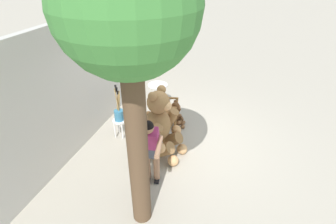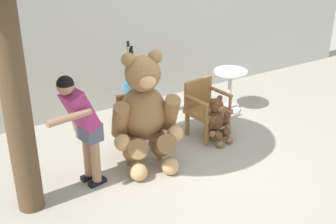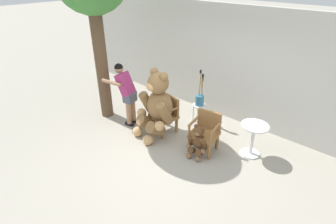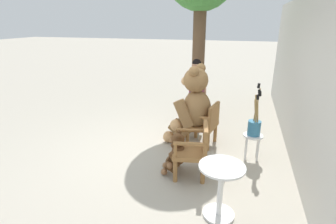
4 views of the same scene
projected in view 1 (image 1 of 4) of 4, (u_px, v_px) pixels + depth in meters
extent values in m
plane|color=#A8A091|center=(188.00, 142.00, 6.27)|extent=(60.00, 60.00, 0.00)
cube|color=beige|center=(91.00, 76.00, 6.16)|extent=(10.00, 0.16, 2.80)
cube|color=olive|center=(152.00, 137.00, 5.76)|extent=(0.65, 0.62, 0.07)
cylinder|color=olive|center=(156.00, 153.00, 5.61)|extent=(0.07, 0.07, 0.37)
cylinder|color=olive|center=(166.00, 142.00, 5.96)|extent=(0.07, 0.07, 0.37)
cylinder|color=olive|center=(139.00, 148.00, 5.78)|extent=(0.07, 0.07, 0.37)
cylinder|color=olive|center=(150.00, 137.00, 6.13)|extent=(0.07, 0.07, 0.37)
cube|color=olive|center=(143.00, 125.00, 5.73)|extent=(0.52, 0.16, 0.42)
cylinder|color=olive|center=(146.00, 133.00, 5.44)|extent=(0.15, 0.48, 0.06)
cylinder|color=olive|center=(155.00, 140.00, 5.41)|extent=(0.05, 0.05, 0.22)
cylinder|color=olive|center=(158.00, 122.00, 5.82)|extent=(0.15, 0.48, 0.06)
cylinder|color=olive|center=(166.00, 128.00, 5.79)|extent=(0.05, 0.05, 0.22)
cube|color=olive|center=(168.00, 111.00, 6.71)|extent=(0.64, 0.61, 0.07)
cylinder|color=olive|center=(175.00, 124.00, 6.61)|extent=(0.07, 0.07, 0.37)
cylinder|color=olive|center=(177.00, 114.00, 7.00)|extent=(0.07, 0.07, 0.37)
cylinder|color=olive|center=(159.00, 123.00, 6.65)|extent=(0.07, 0.07, 0.37)
cylinder|color=olive|center=(161.00, 113.00, 7.05)|extent=(0.07, 0.07, 0.37)
cube|color=olive|center=(159.00, 102.00, 6.61)|extent=(0.52, 0.15, 0.42)
cylinder|color=olive|center=(167.00, 107.00, 6.37)|extent=(0.14, 0.48, 0.06)
cylinder|color=olive|center=(175.00, 112.00, 6.41)|extent=(0.05, 0.05, 0.22)
cylinder|color=olive|center=(169.00, 98.00, 6.80)|extent=(0.14, 0.48, 0.06)
cylinder|color=olive|center=(177.00, 102.00, 6.83)|extent=(0.05, 0.05, 0.22)
ellipsoid|color=olive|center=(157.00, 126.00, 5.57)|extent=(0.74, 0.66, 0.75)
sphere|color=olive|center=(158.00, 102.00, 5.26)|extent=(0.47, 0.47, 0.47)
ellipsoid|color=tan|center=(167.00, 106.00, 5.20)|extent=(0.25, 0.21, 0.17)
sphere|color=black|center=(167.00, 106.00, 5.19)|extent=(0.07, 0.07, 0.07)
sphere|color=olive|center=(152.00, 97.00, 5.03)|extent=(0.19, 0.19, 0.19)
sphere|color=olive|center=(161.00, 90.00, 5.30)|extent=(0.19, 0.19, 0.19)
cylinder|color=olive|center=(154.00, 136.00, 5.25)|extent=(0.29, 0.44, 0.56)
sphere|color=tan|center=(160.00, 148.00, 5.31)|extent=(0.22, 0.22, 0.22)
cylinder|color=olive|center=(170.00, 119.00, 5.78)|extent=(0.29, 0.44, 0.56)
sphere|color=tan|center=(176.00, 130.00, 5.86)|extent=(0.22, 0.22, 0.22)
cylinder|color=olive|center=(164.00, 150.00, 5.51)|extent=(0.36, 0.51, 0.44)
sphere|color=tan|center=(173.00, 161.00, 5.51)|extent=(0.24, 0.24, 0.24)
cylinder|color=olive|center=(173.00, 140.00, 5.81)|extent=(0.36, 0.51, 0.44)
sphere|color=tan|center=(182.00, 149.00, 5.84)|extent=(0.24, 0.24, 0.24)
ellipsoid|color=brown|center=(175.00, 115.00, 6.71)|extent=(0.33, 0.29, 0.34)
sphere|color=brown|center=(175.00, 106.00, 6.58)|extent=(0.21, 0.21, 0.21)
ellipsoid|color=#8C603D|center=(179.00, 107.00, 6.58)|extent=(0.11, 0.10, 0.08)
sphere|color=black|center=(179.00, 107.00, 6.57)|extent=(0.03, 0.03, 0.03)
sphere|color=brown|center=(175.00, 105.00, 6.46)|extent=(0.08, 0.08, 0.08)
sphere|color=brown|center=(175.00, 101.00, 6.60)|extent=(0.08, 0.08, 0.08)
cylinder|color=brown|center=(176.00, 118.00, 6.57)|extent=(0.13, 0.20, 0.25)
sphere|color=#8C603D|center=(179.00, 122.00, 6.61)|extent=(0.10, 0.10, 0.10)
cylinder|color=brown|center=(177.00, 112.00, 6.84)|extent=(0.13, 0.20, 0.25)
sphere|color=#8C603D|center=(180.00, 116.00, 6.90)|extent=(0.10, 0.10, 0.10)
cylinder|color=brown|center=(179.00, 123.00, 6.71)|extent=(0.16, 0.23, 0.20)
sphere|color=#8C603D|center=(183.00, 126.00, 6.74)|extent=(0.11, 0.11, 0.11)
cylinder|color=brown|center=(180.00, 119.00, 6.87)|extent=(0.16, 0.23, 0.20)
sphere|color=#8C603D|center=(183.00, 122.00, 6.91)|extent=(0.11, 0.11, 0.11)
cube|color=black|center=(148.00, 178.00, 5.19)|extent=(0.25, 0.14, 0.06)
cylinder|color=#A37556|center=(147.00, 161.00, 4.97)|extent=(0.12, 0.12, 0.82)
cube|color=black|center=(157.00, 179.00, 5.18)|extent=(0.25, 0.14, 0.06)
cylinder|color=#A37556|center=(157.00, 162.00, 4.96)|extent=(0.12, 0.12, 0.82)
cube|color=#4C5160|center=(151.00, 150.00, 4.82)|extent=(0.28, 0.34, 0.24)
cube|color=#9E2D66|center=(150.00, 139.00, 4.57)|extent=(0.46, 0.39, 0.57)
sphere|color=#A37556|center=(148.00, 128.00, 4.25)|extent=(0.21, 0.21, 0.21)
sphere|color=black|center=(148.00, 127.00, 4.24)|extent=(0.21, 0.21, 0.21)
cylinder|color=#A37556|center=(159.00, 147.00, 4.31)|extent=(0.57, 0.20, 0.10)
cylinder|color=#A37556|center=(140.00, 144.00, 4.64)|extent=(0.20, 0.12, 0.51)
cylinder|color=white|center=(120.00, 120.00, 6.26)|extent=(0.34, 0.34, 0.03)
cylinder|color=white|center=(119.00, 126.00, 6.48)|extent=(0.04, 0.04, 0.43)
cylinder|color=white|center=(115.00, 130.00, 6.32)|extent=(0.04, 0.04, 0.43)
cylinder|color=white|center=(126.00, 127.00, 6.43)|extent=(0.04, 0.04, 0.43)
cylinder|color=white|center=(122.00, 131.00, 6.27)|extent=(0.04, 0.04, 0.43)
cylinder|color=teal|center=(119.00, 115.00, 6.19)|extent=(0.22, 0.22, 0.26)
cylinder|color=#997A47|center=(117.00, 103.00, 6.00)|extent=(0.03, 0.08, 0.76)
cylinder|color=black|center=(116.00, 87.00, 5.79)|extent=(0.05, 0.05, 0.08)
cylinder|color=#997A47|center=(118.00, 104.00, 6.08)|extent=(0.06, 0.13, 0.66)
cylinder|color=black|center=(116.00, 89.00, 5.89)|extent=(0.05, 0.06, 0.09)
cylinder|color=#997A47|center=(117.00, 104.00, 6.08)|extent=(0.08, 0.09, 0.64)
cylinder|color=black|center=(116.00, 90.00, 5.90)|extent=(0.05, 0.05, 0.09)
cylinder|color=#997A47|center=(119.00, 105.00, 6.11)|extent=(0.03, 0.10, 0.58)
cylinder|color=black|center=(118.00, 93.00, 5.94)|extent=(0.04, 0.05, 0.09)
cylinder|color=white|center=(158.00, 85.00, 7.39)|extent=(0.56, 0.56, 0.03)
cylinder|color=white|center=(158.00, 96.00, 7.57)|extent=(0.07, 0.07, 0.69)
cylinder|color=white|center=(158.00, 106.00, 7.74)|extent=(0.40, 0.40, 0.03)
cylinder|color=brown|center=(137.00, 148.00, 3.74)|extent=(0.31, 0.31, 2.92)
sphere|color=#3D7F38|center=(127.00, 5.00, 2.76)|extent=(1.65, 1.65, 1.65)
sphere|color=#3D7F38|center=(162.00, 15.00, 3.13)|extent=(0.99, 0.99, 0.99)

